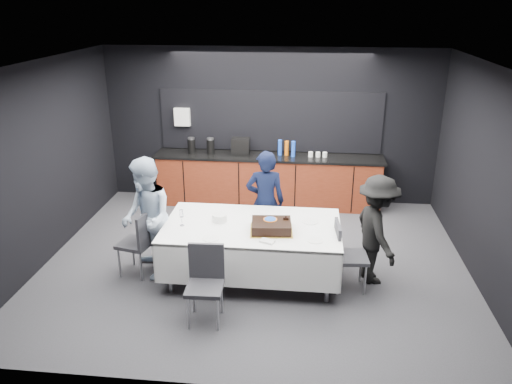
{
  "coord_description": "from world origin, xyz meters",
  "views": [
    {
      "loc": [
        0.69,
        -6.33,
        3.57
      ],
      "look_at": [
        0.0,
        0.1,
        1.05
      ],
      "focal_mm": 35.0,
      "sensor_mm": 36.0,
      "label": 1
    }
  ],
  "objects_px": {
    "cake_assembly": "(271,226)",
    "chair_near": "(205,278)",
    "person_center": "(265,202)",
    "champagne_flute": "(181,214)",
    "person_right": "(376,230)",
    "chair_left": "(140,239)",
    "plate_stack": "(220,218)",
    "chair_right": "(345,251)",
    "person_left": "(147,219)",
    "party_table": "(252,234)"
  },
  "relations": [
    {
      "from": "chair_left",
      "to": "person_right",
      "type": "xyz_separation_m",
      "value": [
        3.14,
        0.18,
        0.21
      ]
    },
    {
      "from": "champagne_flute",
      "to": "chair_near",
      "type": "xyz_separation_m",
      "value": [
        0.48,
        -0.87,
        -0.4
      ]
    },
    {
      "from": "chair_right",
      "to": "person_left",
      "type": "height_order",
      "value": "person_left"
    },
    {
      "from": "chair_left",
      "to": "chair_near",
      "type": "height_order",
      "value": "same"
    },
    {
      "from": "person_left",
      "to": "person_right",
      "type": "distance_m",
      "value": 3.04
    },
    {
      "from": "party_table",
      "to": "chair_near",
      "type": "height_order",
      "value": "chair_near"
    },
    {
      "from": "person_right",
      "to": "champagne_flute",
      "type": "bearing_deg",
      "value": 78.54
    },
    {
      "from": "person_left",
      "to": "champagne_flute",
      "type": "bearing_deg",
      "value": 55.03
    },
    {
      "from": "chair_near",
      "to": "person_left",
      "type": "xyz_separation_m",
      "value": [
        -0.98,
        0.93,
        0.29
      ]
    },
    {
      "from": "champagne_flute",
      "to": "person_right",
      "type": "distance_m",
      "value": 2.56
    },
    {
      "from": "plate_stack",
      "to": "person_left",
      "type": "distance_m",
      "value": 0.97
    },
    {
      "from": "champagne_flute",
      "to": "chair_near",
      "type": "height_order",
      "value": "champagne_flute"
    },
    {
      "from": "chair_right",
      "to": "plate_stack",
      "type": "bearing_deg",
      "value": 172.5
    },
    {
      "from": "chair_right",
      "to": "champagne_flute",
      "type": "bearing_deg",
      "value": 179.1
    },
    {
      "from": "cake_assembly",
      "to": "person_left",
      "type": "bearing_deg",
      "value": 176.62
    },
    {
      "from": "plate_stack",
      "to": "party_table",
      "type": "bearing_deg",
      "value": -8.6
    },
    {
      "from": "party_table",
      "to": "person_center",
      "type": "distance_m",
      "value": 0.82
    },
    {
      "from": "cake_assembly",
      "to": "chair_right",
      "type": "distance_m",
      "value": 1.0
    },
    {
      "from": "cake_assembly",
      "to": "champagne_flute",
      "type": "xyz_separation_m",
      "value": [
        -1.18,
        0.04,
        0.09
      ]
    },
    {
      "from": "chair_left",
      "to": "person_right",
      "type": "relative_size",
      "value": 0.62
    },
    {
      "from": "chair_right",
      "to": "chair_near",
      "type": "height_order",
      "value": "same"
    },
    {
      "from": "party_table",
      "to": "chair_right",
      "type": "bearing_deg",
      "value": -7.1
    },
    {
      "from": "cake_assembly",
      "to": "person_left",
      "type": "height_order",
      "value": "person_left"
    },
    {
      "from": "person_center",
      "to": "chair_near",
      "type": "bearing_deg",
      "value": 66.59
    },
    {
      "from": "party_table",
      "to": "chair_near",
      "type": "distance_m",
      "value": 1.08
    },
    {
      "from": "party_table",
      "to": "person_left",
      "type": "relative_size",
      "value": 1.4
    },
    {
      "from": "champagne_flute",
      "to": "chair_right",
      "type": "xyz_separation_m",
      "value": [
        2.14,
        -0.03,
        -0.4
      ]
    },
    {
      "from": "chair_left",
      "to": "person_center",
      "type": "distance_m",
      "value": 1.86
    },
    {
      "from": "chair_right",
      "to": "cake_assembly",
      "type": "bearing_deg",
      "value": -179.57
    },
    {
      "from": "plate_stack",
      "to": "chair_right",
      "type": "bearing_deg",
      "value": -7.5
    },
    {
      "from": "chair_near",
      "to": "person_center",
      "type": "height_order",
      "value": "person_center"
    },
    {
      "from": "champagne_flute",
      "to": "person_right",
      "type": "relative_size",
      "value": 0.15
    },
    {
      "from": "champagne_flute",
      "to": "person_left",
      "type": "relative_size",
      "value": 0.14
    },
    {
      "from": "person_right",
      "to": "party_table",
      "type": "bearing_deg",
      "value": 77.04
    },
    {
      "from": "cake_assembly",
      "to": "chair_near",
      "type": "bearing_deg",
      "value": -130.34
    },
    {
      "from": "party_table",
      "to": "person_left",
      "type": "bearing_deg",
      "value": -177.56
    },
    {
      "from": "chair_left",
      "to": "person_center",
      "type": "relative_size",
      "value": 0.59
    },
    {
      "from": "party_table",
      "to": "chair_left",
      "type": "distance_m",
      "value": 1.52
    },
    {
      "from": "chair_right",
      "to": "person_left",
      "type": "distance_m",
      "value": 2.65
    },
    {
      "from": "cake_assembly",
      "to": "chair_near",
      "type": "height_order",
      "value": "cake_assembly"
    },
    {
      "from": "champagne_flute",
      "to": "chair_right",
      "type": "height_order",
      "value": "champagne_flute"
    },
    {
      "from": "party_table",
      "to": "plate_stack",
      "type": "height_order",
      "value": "plate_stack"
    },
    {
      "from": "party_table",
      "to": "person_center",
      "type": "height_order",
      "value": "person_center"
    },
    {
      "from": "chair_near",
      "to": "person_right",
      "type": "height_order",
      "value": "person_right"
    },
    {
      "from": "cake_assembly",
      "to": "chair_left",
      "type": "bearing_deg",
      "value": 177.75
    },
    {
      "from": "person_center",
      "to": "person_right",
      "type": "xyz_separation_m",
      "value": [
        1.52,
        -0.71,
        -0.04
      ]
    },
    {
      "from": "plate_stack",
      "to": "person_right",
      "type": "height_order",
      "value": "person_right"
    },
    {
      "from": "chair_near",
      "to": "person_center",
      "type": "distance_m",
      "value": 1.88
    },
    {
      "from": "cake_assembly",
      "to": "person_left",
      "type": "xyz_separation_m",
      "value": [
        -1.68,
        0.1,
        -0.02
      ]
    },
    {
      "from": "cake_assembly",
      "to": "chair_near",
      "type": "relative_size",
      "value": 0.62
    }
  ]
}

